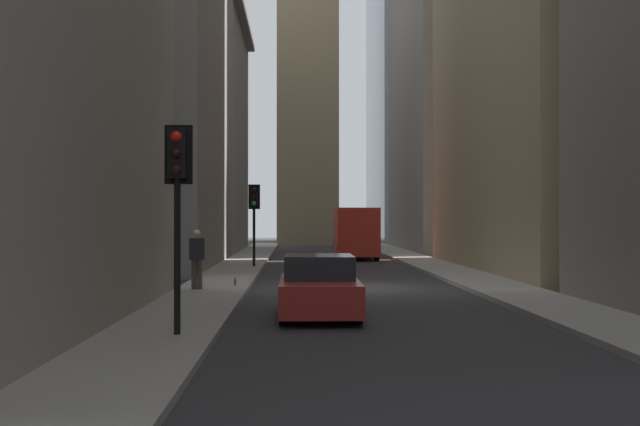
{
  "coord_description": "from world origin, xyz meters",
  "views": [
    {
      "loc": [
        -26.52,
        1.94,
        2.26
      ],
      "look_at": [
        15.37,
        0.68,
        2.55
      ],
      "focal_mm": 45.6,
      "sensor_mm": 36.0,
      "label": 1
    }
  ],
  "objects_px": {
    "delivery_truck": "(355,233)",
    "traffic_light_midblock": "(254,206)",
    "sedan_red": "(319,288)",
    "traffic_light_foreground": "(177,180)",
    "discarded_bottle": "(235,282)",
    "pedestrian": "(197,257)"
  },
  "relations": [
    {
      "from": "sedan_red",
      "to": "pedestrian",
      "type": "height_order",
      "value": "pedestrian"
    },
    {
      "from": "traffic_light_midblock",
      "to": "delivery_truck",
      "type": "bearing_deg",
      "value": -28.65
    },
    {
      "from": "discarded_bottle",
      "to": "traffic_light_midblock",
      "type": "bearing_deg",
      "value": -0.39
    },
    {
      "from": "pedestrian",
      "to": "delivery_truck",
      "type": "bearing_deg",
      "value": -16.66
    },
    {
      "from": "sedan_red",
      "to": "pedestrian",
      "type": "relative_size",
      "value": 2.39
    },
    {
      "from": "traffic_light_foreground",
      "to": "discarded_bottle",
      "type": "height_order",
      "value": "traffic_light_foreground"
    },
    {
      "from": "delivery_truck",
      "to": "traffic_light_midblock",
      "type": "xyz_separation_m",
      "value": [
        -9.49,
        5.18,
        1.35
      ]
    },
    {
      "from": "delivery_truck",
      "to": "sedan_red",
      "type": "distance_m",
      "value": 27.02
    },
    {
      "from": "delivery_truck",
      "to": "traffic_light_midblock",
      "type": "height_order",
      "value": "traffic_light_midblock"
    },
    {
      "from": "sedan_red",
      "to": "discarded_bottle",
      "type": "relative_size",
      "value": 15.93
    },
    {
      "from": "traffic_light_foreground",
      "to": "delivery_truck",
      "type": "bearing_deg",
      "value": -10.2
    },
    {
      "from": "discarded_bottle",
      "to": "sedan_red",
      "type": "bearing_deg",
      "value": -160.9
    },
    {
      "from": "delivery_truck",
      "to": "pedestrian",
      "type": "relative_size",
      "value": 3.6
    },
    {
      "from": "sedan_red",
      "to": "discarded_bottle",
      "type": "distance_m",
      "value": 7.51
    },
    {
      "from": "delivery_truck",
      "to": "discarded_bottle",
      "type": "bearing_deg",
      "value": 165.13
    },
    {
      "from": "pedestrian",
      "to": "discarded_bottle",
      "type": "relative_size",
      "value": 6.65
    },
    {
      "from": "sedan_red",
      "to": "discarded_bottle",
      "type": "bearing_deg",
      "value": 19.1
    },
    {
      "from": "delivery_truck",
      "to": "sedan_red",
      "type": "relative_size",
      "value": 1.5
    },
    {
      "from": "sedan_red",
      "to": "traffic_light_foreground",
      "type": "relative_size",
      "value": 1.11
    },
    {
      "from": "delivery_truck",
      "to": "discarded_bottle",
      "type": "height_order",
      "value": "delivery_truck"
    },
    {
      "from": "delivery_truck",
      "to": "traffic_light_foreground",
      "type": "distance_m",
      "value": 31.14
    },
    {
      "from": "sedan_red",
      "to": "traffic_light_foreground",
      "type": "xyz_separation_m",
      "value": [
        -3.75,
        2.71,
        2.31
      ]
    }
  ]
}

